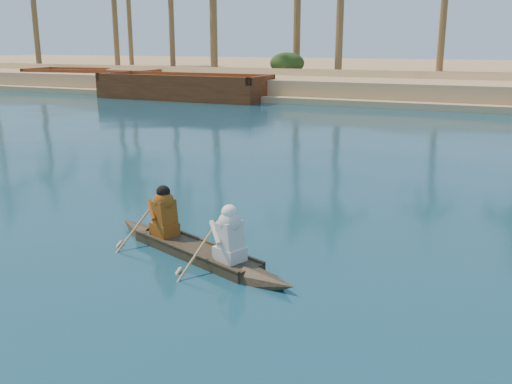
% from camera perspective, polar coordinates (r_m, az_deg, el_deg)
% --- Properties ---
extents(ground, '(160.00, 160.00, 0.00)m').
position_cam_1_polar(ground, '(12.71, -13.28, -1.86)').
color(ground, '#0B2E47').
rests_on(ground, ground).
extents(sandy_embankment, '(150.00, 51.00, 1.50)m').
position_cam_1_polar(sandy_embankment, '(57.07, 17.00, 11.09)').
color(sandy_embankment, tan).
rests_on(sandy_embankment, ground).
extents(shrub_cluster, '(100.00, 6.00, 2.40)m').
position_cam_1_polar(shrub_cluster, '(41.85, 14.16, 11.10)').
color(shrub_cluster, '#1A3714').
rests_on(shrub_cluster, ground).
extents(canoe, '(4.44, 2.19, 1.25)m').
position_cam_1_polar(canoe, '(9.81, -6.09, -5.03)').
color(canoe, '#3D3321').
rests_on(canoe, ground).
extents(barge_left, '(11.19, 4.73, 1.81)m').
position_cam_1_polar(barge_left, '(47.40, -15.92, 10.68)').
color(barge_left, brown).
rests_on(barge_left, ground).
extents(barge_mid, '(11.21, 3.84, 1.86)m').
position_cam_1_polar(barge_mid, '(37.59, -7.21, 10.22)').
color(barge_mid, brown).
rests_on(barge_mid, ground).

